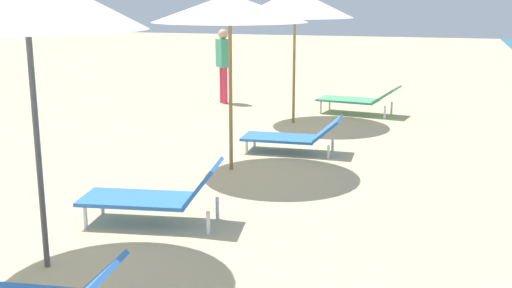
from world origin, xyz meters
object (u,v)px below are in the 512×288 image
at_px(umbrella_fourth, 230,8).
at_px(umbrella_farthest, 295,3).
at_px(lounger_fourth_shoreside, 294,136).
at_px(lounger_farthest_shoreside, 359,99).
at_px(person_walking_mid, 223,59).
at_px(lounger_third_shoreside, 156,195).

xyz_separation_m(umbrella_fourth, umbrella_farthest, (0.04, 3.41, 0.03)).
bearing_deg(lounger_fourth_shoreside, lounger_farthest_shoreside, -101.32).
distance_m(lounger_fourth_shoreside, person_walking_mid, 4.73).
height_order(lounger_fourth_shoreside, umbrella_farthest, umbrella_farthest).
relative_size(lounger_fourth_shoreside, umbrella_farthest, 0.60).
height_order(umbrella_fourth, lounger_fourth_shoreside, umbrella_fourth).
height_order(lounger_third_shoreside, lounger_fourth_shoreside, lounger_third_shoreside).
xyz_separation_m(lounger_third_shoreside, lounger_fourth_shoreside, (0.62, 3.37, -0.05)).
bearing_deg(lounger_farthest_shoreside, person_walking_mid, -0.21).
xyz_separation_m(umbrella_farthest, lounger_farthest_shoreside, (1.05, 1.20, -1.85)).
bearing_deg(lounger_farthest_shoreside, umbrella_farthest, 57.63).
bearing_deg(umbrella_farthest, lounger_third_shoreside, -90.77).
bearing_deg(lounger_third_shoreside, lounger_farthest_shoreside, -108.51).
height_order(umbrella_fourth, person_walking_mid, umbrella_fourth).
bearing_deg(umbrella_farthest, lounger_fourth_shoreside, -76.28).
bearing_deg(person_walking_mid, umbrella_farthest, 98.51).
bearing_deg(umbrella_farthest, umbrella_fourth, -90.59).
distance_m(umbrella_fourth, lounger_farthest_shoreside, 5.07).
bearing_deg(lounger_fourth_shoreside, umbrella_farthest, -79.34).
height_order(lounger_third_shoreside, person_walking_mid, person_walking_mid).
distance_m(lounger_farthest_shoreside, person_walking_mid, 3.14).
height_order(lounger_third_shoreside, lounger_farthest_shoreside, lounger_third_shoreside).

